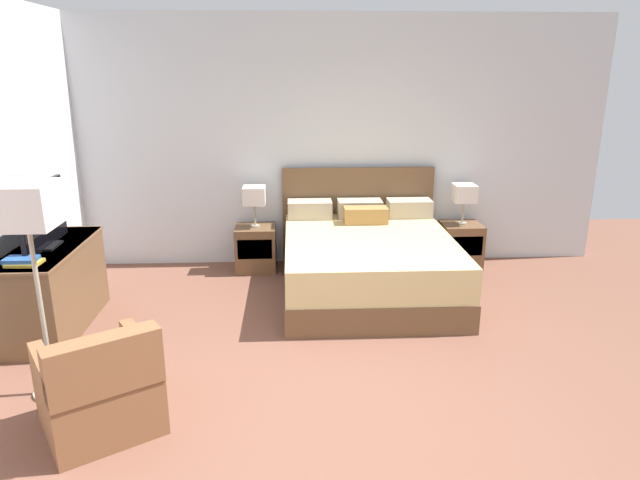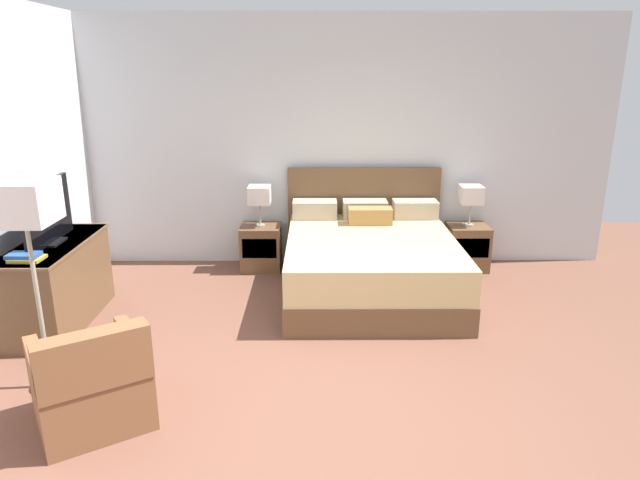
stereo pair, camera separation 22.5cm
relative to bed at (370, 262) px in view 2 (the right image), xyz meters
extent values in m
plane|color=brown|center=(-0.46, -2.50, -0.34)|extent=(10.57, 10.57, 0.00)
cube|color=silver|center=(-0.46, 1.05, 1.10)|extent=(6.74, 0.06, 2.88)
cube|color=brown|center=(0.00, -0.08, -0.20)|extent=(1.73, 2.03, 0.28)
cube|color=#D6BC7F|center=(0.00, -0.08, 0.11)|extent=(1.71, 2.01, 0.34)
cube|color=brown|center=(0.00, 0.96, 0.24)|extent=(1.80, 0.05, 1.17)
cube|color=tan|center=(-0.58, 0.76, 0.38)|extent=(0.51, 0.28, 0.20)
cube|color=tan|center=(0.00, 0.76, 0.38)|extent=(0.51, 0.28, 0.20)
cube|color=tan|center=(0.58, 0.76, 0.38)|extent=(0.51, 0.28, 0.20)
cube|color=#A87A42|center=(0.04, 0.49, 0.37)|extent=(0.48, 0.22, 0.18)
cube|color=brown|center=(-1.21, 0.75, -0.08)|extent=(0.46, 0.43, 0.52)
cube|color=#473120|center=(-1.21, 0.54, -0.02)|extent=(0.39, 0.01, 0.23)
cube|color=brown|center=(1.21, 0.75, -0.08)|extent=(0.46, 0.43, 0.52)
cube|color=#473120|center=(1.21, 0.54, -0.02)|extent=(0.39, 0.01, 0.23)
cylinder|color=gray|center=(-1.21, 0.75, 0.19)|extent=(0.11, 0.11, 0.02)
cylinder|color=gray|center=(-1.21, 0.75, 0.33)|extent=(0.02, 0.02, 0.25)
cube|color=silver|center=(-1.21, 0.75, 0.55)|extent=(0.25, 0.25, 0.20)
cylinder|color=gray|center=(1.21, 0.75, 0.19)|extent=(0.11, 0.11, 0.02)
cylinder|color=gray|center=(1.21, 0.75, 0.33)|extent=(0.02, 0.02, 0.25)
cube|color=silver|center=(1.21, 0.75, 0.55)|extent=(0.25, 0.25, 0.20)
cube|color=brown|center=(-2.94, -0.75, 0.05)|extent=(0.53, 1.31, 0.78)
cube|color=brown|center=(-2.94, -0.75, 0.43)|extent=(0.54, 1.35, 0.02)
cube|color=black|center=(-2.94, -0.75, 0.45)|extent=(0.18, 0.27, 0.02)
cube|color=black|center=(-2.94, -0.75, 0.73)|extent=(0.04, 0.87, 0.56)
cube|color=black|center=(-2.92, -0.75, 0.73)|extent=(0.01, 0.85, 0.53)
cube|color=gold|center=(-2.93, -1.22, 0.45)|extent=(0.26, 0.19, 0.03)
cube|color=#234C8E|center=(-2.95, -1.22, 0.48)|extent=(0.25, 0.16, 0.03)
cube|color=brown|center=(-2.07, -2.28, -0.14)|extent=(0.94, 0.94, 0.40)
cube|color=brown|center=(-1.93, -2.51, 0.24)|extent=(0.66, 0.49, 0.36)
cube|color=brown|center=(-2.32, -2.44, 0.15)|extent=(0.41, 0.58, 0.18)
cube|color=brown|center=(-1.82, -2.13, 0.15)|extent=(0.41, 0.58, 0.18)
cylinder|color=gray|center=(-2.56, -1.86, -0.33)|extent=(0.28, 0.28, 0.02)
cylinder|color=gray|center=(-2.56, -1.86, 0.31)|extent=(0.03, 0.03, 1.25)
cube|color=silver|center=(-2.56, -1.86, 1.08)|extent=(0.39, 0.39, 0.30)
camera|label=1|loc=(-0.79, -5.63, 1.96)|focal=32.00mm
camera|label=2|loc=(-0.56, -5.64, 1.96)|focal=32.00mm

